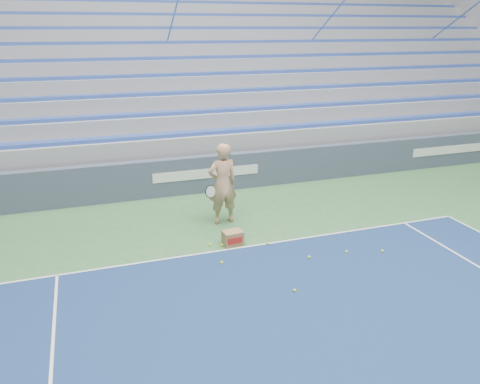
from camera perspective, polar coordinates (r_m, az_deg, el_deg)
The scene contains 12 objects.
sponsor_barrier at distance 13.99m, azimuth -4.20°, elevation 2.24°, with size 30.00×0.32×1.10m.
bleachers at distance 19.10m, azimuth -8.82°, elevation 12.25°, with size 31.00×9.15×7.30m.
tennis_player at distance 11.53m, azimuth -2.15°, elevation 0.99°, with size 1.00×0.90×2.05m.
ball_box at distance 10.65m, azimuth -0.89°, elevation -5.61°, with size 0.46×0.37×0.33m.
tennis_ball_0 at distance 8.97m, azimuth 6.68°, elevation -11.84°, with size 0.07×0.07×0.07m, color #CBEB30.
tennis_ball_1 at distance 9.88m, azimuth -2.25°, elevation -8.57°, with size 0.07×0.07×0.07m, color #CBEB30.
tennis_ball_2 at distance 10.62m, azimuth -2.20°, elevation -6.47°, with size 0.07×0.07×0.07m, color #CBEB30.
tennis_ball_3 at distance 10.19m, azimuth 8.44°, elevation -7.85°, with size 0.07×0.07×0.07m, color #CBEB30.
tennis_ball_4 at distance 10.81m, azimuth 16.97°, elevation -6.89°, with size 0.07×0.07×0.07m, color #CBEB30.
tennis_ball_5 at distance 10.66m, azimuth -3.71°, elevation -6.40°, with size 0.07×0.07×0.07m, color #CBEB30.
tennis_ball_6 at distance 10.70m, azimuth 3.40°, elevation -6.28°, with size 0.07×0.07×0.07m, color #CBEB30.
tennis_ball_7 at distance 10.57m, azimuth 12.85°, elevation -7.11°, with size 0.07×0.07×0.07m, color #CBEB30.
Camera 1 is at (-3.30, 2.93, 4.67)m, focal length 35.00 mm.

